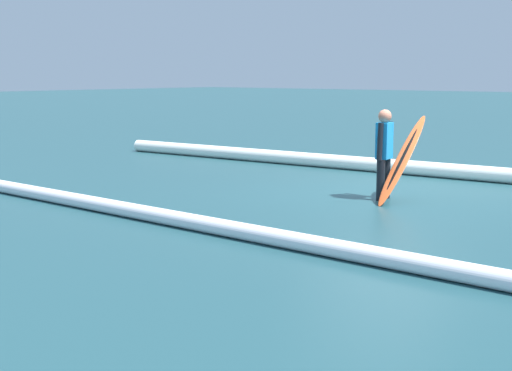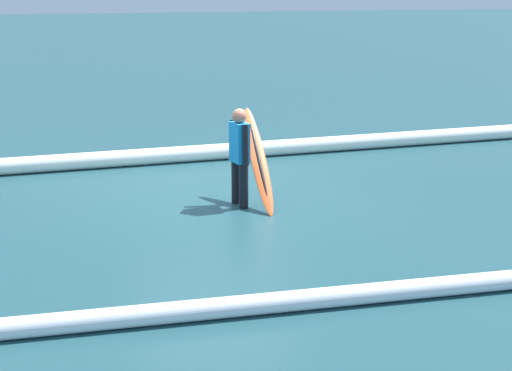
% 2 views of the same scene
% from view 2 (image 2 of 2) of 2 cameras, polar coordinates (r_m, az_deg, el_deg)
% --- Properties ---
extents(ground_plane, '(140.16, 140.16, 0.00)m').
position_cam_2_polar(ground_plane, '(12.11, -3.21, -0.88)').
color(ground_plane, '#204951').
extents(surfer, '(0.26, 0.58, 1.51)m').
position_cam_2_polar(surfer, '(11.43, -1.25, 2.54)').
color(surfer, black).
rests_on(surfer, ground_plane).
extents(surfboard, '(0.25, 1.47, 1.41)m').
position_cam_2_polar(surfboard, '(11.60, 0.19, 1.97)').
color(surfboard, '#E55926').
rests_on(surfboard, ground_plane).
extents(wave_crest_foreground, '(20.12, 1.29, 0.31)m').
position_cam_2_polar(wave_crest_foreground, '(14.76, -0.75, 2.71)').
color(wave_crest_foreground, white).
rests_on(wave_crest_foreground, ground_plane).
extents(wave_crest_midground, '(25.82, 0.97, 0.22)m').
position_cam_2_polar(wave_crest_midground, '(8.61, 13.89, -7.42)').
color(wave_crest_midground, white).
rests_on(wave_crest_midground, ground_plane).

